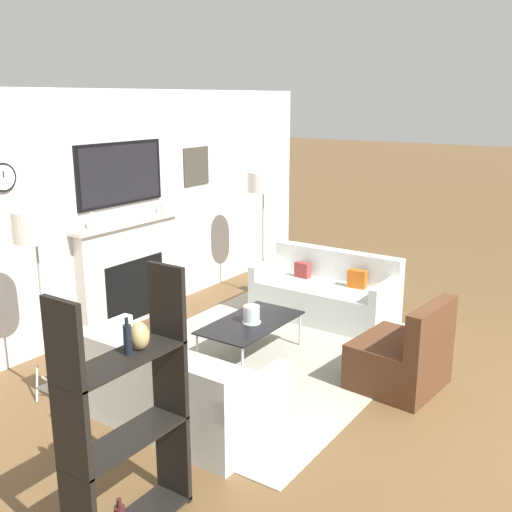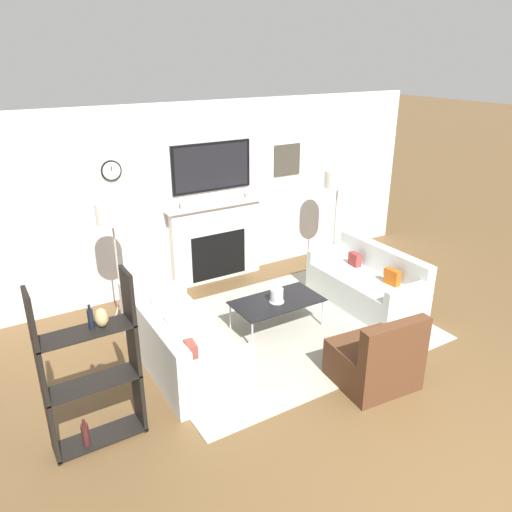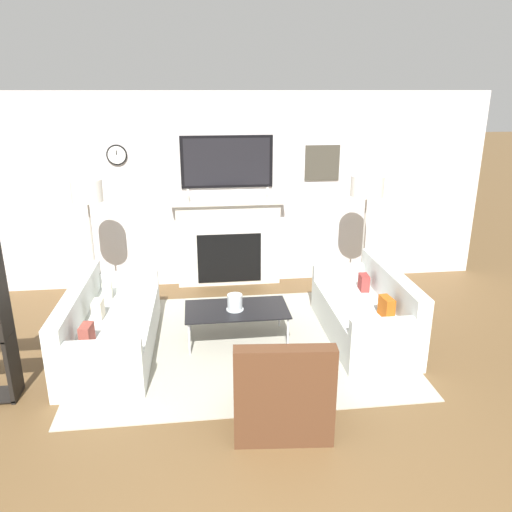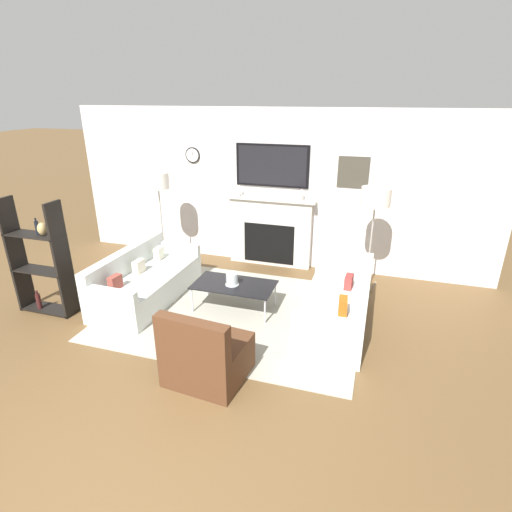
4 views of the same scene
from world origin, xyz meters
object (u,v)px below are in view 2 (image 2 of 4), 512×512
object	(u,v)px
couch_left	(179,343)
floor_lamp_left	(112,215)
floor_lamp_right	(338,180)
couch_right	(367,285)
coffee_table	(277,302)
armchair	(376,361)
hurricane_candle	(277,296)
shelf_unit	(91,369)

from	to	relation	value
couch_left	floor_lamp_left	bearing A→B (deg)	105.10
floor_lamp_right	floor_lamp_left	bearing A→B (deg)	180.00
couch_right	coffee_table	bearing A→B (deg)	176.74
couch_left	floor_lamp_left	distance (m)	1.71
floor_lamp_right	armchair	bearing A→B (deg)	-120.95
armchair	floor_lamp_right	distance (m)	3.23
hurricane_candle	couch_right	bearing A→B (deg)	-2.33
shelf_unit	couch_left	bearing A→B (deg)	34.18
floor_lamp_right	coffee_table	bearing A→B (deg)	-149.96
hurricane_candle	floor_lamp_left	size ratio (longest dim) A/B	0.11
couch_right	shelf_unit	bearing A→B (deg)	-169.31
armchair	hurricane_candle	xyz separation A→B (m)	(-0.26, 1.51, 0.18)
floor_lamp_left	shelf_unit	distance (m)	2.17
shelf_unit	hurricane_candle	bearing A→B (deg)	18.12
coffee_table	shelf_unit	bearing A→B (deg)	-161.54
shelf_unit	armchair	bearing A→B (deg)	-14.17
couch_left	armchair	size ratio (longest dim) A/B	2.21
hurricane_candle	couch_left	bearing A→B (deg)	-177.53
couch_right	coffee_table	world-z (taller)	couch_right
coffee_table	hurricane_candle	size ratio (longest dim) A/B	5.96
floor_lamp_right	couch_right	bearing A→B (deg)	-105.03
armchair	floor_lamp_left	size ratio (longest dim) A/B	0.51
floor_lamp_left	floor_lamp_right	world-z (taller)	floor_lamp_left
floor_lamp_left	floor_lamp_right	bearing A→B (deg)	0.00
couch_left	coffee_table	xyz separation A→B (m)	(1.40, 0.08, 0.10)
armchair	floor_lamp_right	bearing A→B (deg)	59.05
floor_lamp_left	coffee_table	bearing A→B (deg)	-31.23
hurricane_candle	shelf_unit	bearing A→B (deg)	-161.88
armchair	hurricane_candle	world-z (taller)	armchair
armchair	floor_lamp_right	size ratio (longest dim) A/B	0.51
couch_left	couch_right	distance (m)	2.88
floor_lamp_right	shelf_unit	world-z (taller)	floor_lamp_right
hurricane_candle	shelf_unit	distance (m)	2.63
couch_left	couch_right	world-z (taller)	couch_right
hurricane_candle	floor_lamp_right	xyz separation A→B (m)	(1.80, 1.05, 1.05)
hurricane_candle	floor_lamp_right	bearing A→B (deg)	30.30
couch_left	floor_lamp_left	world-z (taller)	floor_lamp_left
couch_right	floor_lamp_left	bearing A→B (deg)	160.69
couch_right	armchair	size ratio (longest dim) A/B	1.97
couch_left	floor_lamp_left	xyz separation A→B (m)	(-0.30, 1.11, 1.27)
couch_left	coffee_table	bearing A→B (deg)	3.38
couch_right	coffee_table	size ratio (longest dim) A/B	1.48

